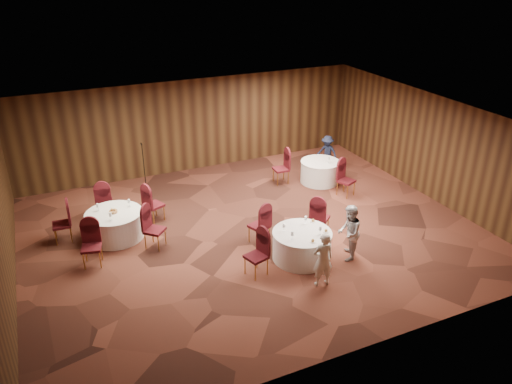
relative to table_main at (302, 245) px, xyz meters
name	(u,v)px	position (x,y,z in m)	size (l,w,h in m)	color
ground	(252,232)	(-0.60, 1.69, -0.38)	(12.00, 12.00, 0.00)	black
room_shell	(252,166)	(-0.60, 1.69, 1.59)	(12.00, 12.00, 12.00)	silver
table_main	(302,245)	(0.00, 0.00, 0.00)	(1.48, 1.48, 0.74)	silver
table_left	(115,225)	(-4.07, 2.98, 0.00)	(1.51, 1.51, 0.74)	silver
table_right	(320,172)	(2.83, 3.85, 0.00)	(1.30, 1.30, 0.74)	silver
chairs_main	(280,232)	(-0.31, 0.61, 0.12)	(3.05, 1.97, 1.00)	#430D15
chairs_left	(114,220)	(-4.09, 2.99, 0.12)	(3.11, 3.03, 1.00)	#430D15
chairs_right	(313,175)	(2.33, 3.48, 0.12)	(2.06, 2.32, 1.00)	#430D15
tabletop_main	(309,228)	(0.16, -0.04, 0.46)	(1.05, 1.02, 0.22)	silver
tabletop_left	(113,210)	(-4.07, 2.98, 0.45)	(0.89, 0.74, 0.22)	silver
tabletop_right	(329,158)	(3.00, 3.63, 0.52)	(0.08, 0.08, 0.22)	silver
mic_stand	(145,176)	(-2.63, 5.73, 0.08)	(0.24, 0.24, 1.56)	black
woman_a	(323,260)	(-0.12, -1.17, 0.30)	(0.49, 0.32, 1.36)	silver
woman_b	(349,233)	(1.06, -0.47, 0.35)	(0.71, 0.55, 1.45)	silver
man_c	(327,152)	(3.66, 4.77, 0.23)	(0.79, 0.45, 1.22)	black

